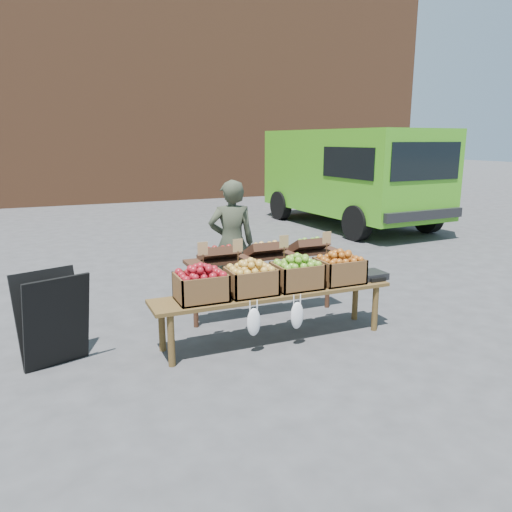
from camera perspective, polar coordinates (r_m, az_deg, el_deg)
name	(u,v)px	position (r m, az deg, el deg)	size (l,w,h in m)	color
ground	(322,325)	(6.08, 7.56, -7.86)	(80.00, 80.00, 0.00)	#404043
brick_building	(116,60)	(20.27, -15.71, 20.75)	(24.00, 4.00, 10.00)	brown
delivery_van	(350,179)	(13.00, 10.71, 8.67)	(2.46, 5.36, 2.40)	#449F1B
vendor	(232,243)	(6.60, -2.80, 1.48)	(0.61, 0.40, 1.67)	#353A2A
chalkboard_sign	(53,319)	(5.26, -22.19, -6.70)	(0.62, 0.34, 0.94)	black
back_table	(265,277)	(6.16, 1.07, -2.38)	(2.10, 0.44, 1.04)	#3A2115
display_bench	(274,315)	(5.52, 2.06, -6.81)	(2.70, 0.56, 0.57)	#533C1C
crate_golden_apples	(201,287)	(5.11, -6.31, -3.54)	(0.50, 0.40, 0.28)	maroon
crate_russet_pears	(251,281)	(5.28, -0.60, -2.88)	(0.50, 0.40, 0.28)	gold
crate_red_apples	(297,276)	(5.51, 4.69, -2.25)	(0.50, 0.40, 0.28)	#4A8B13
crate_green_apples	(339,271)	(5.78, 9.51, -1.65)	(0.50, 0.40, 0.28)	#AD601D
weighing_scale	(370,275)	(6.04, 12.88, -2.14)	(0.34, 0.30, 0.08)	black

